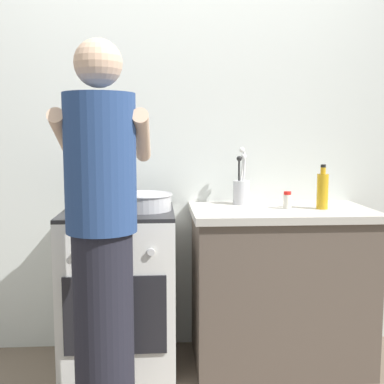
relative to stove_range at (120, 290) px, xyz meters
The scene contains 10 objects.
ground 0.59m from the stove_range, 22.87° to the right, with size 6.00×6.00×0.00m, color #6B5B4C.
back_wall 1.03m from the stove_range, 32.64° to the left, with size 3.20×0.10×2.50m.
countertop 0.90m from the stove_range, ahead, with size 1.00×0.60×0.90m.
stove_range is the anchor object (origin of this frame).
pot 0.53m from the stove_range, behind, with size 0.26×0.20×0.13m.
mixing_bowl 0.52m from the stove_range, ahead, with size 0.31×0.31×0.09m.
utensil_crock 0.91m from the stove_range, 14.59° to the left, with size 0.10×0.10×0.34m.
spice_bottle 1.06m from the stove_range, ahead, with size 0.04×0.04×0.10m.
oil_bottle 1.25m from the stove_range, ahead, with size 0.06×0.06×0.25m.
person 0.71m from the stove_range, 92.20° to the right, with size 0.41×0.50×1.70m.
Camera 1 is at (-0.13, -2.48, 1.31)m, focal length 45.36 mm.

